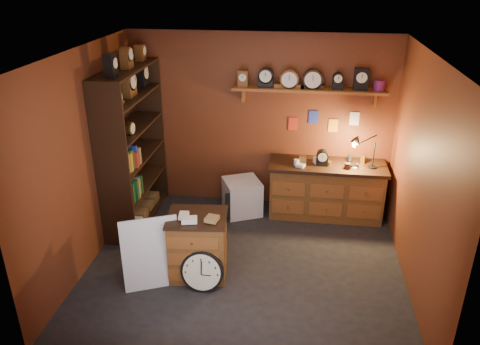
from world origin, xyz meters
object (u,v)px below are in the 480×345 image
(shelving_unit, at_px, (130,141))
(low_cabinet, at_px, (198,243))
(big_round_clock, at_px, (202,271))
(workbench, at_px, (326,187))

(shelving_unit, distance_m, low_cabinet, 1.93)
(low_cabinet, distance_m, big_round_clock, 0.38)
(shelving_unit, xyz_separation_m, big_round_clock, (1.35, -1.55, -1.00))
(workbench, distance_m, big_round_clock, 2.55)
(shelving_unit, relative_size, big_round_clock, 4.98)
(low_cabinet, bearing_deg, big_round_clock, -75.79)
(shelving_unit, height_order, big_round_clock, shelving_unit)
(shelving_unit, relative_size, workbench, 1.49)
(shelving_unit, bearing_deg, low_cabinet, -45.25)
(shelving_unit, distance_m, big_round_clock, 2.29)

